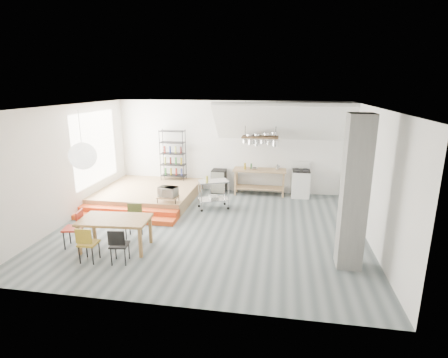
% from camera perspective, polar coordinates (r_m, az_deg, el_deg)
% --- Properties ---
extents(floor, '(8.00, 8.00, 0.00)m').
position_cam_1_polar(floor, '(9.50, -2.31, -7.91)').
color(floor, '#505A5D').
rests_on(floor, ground).
extents(wall_back, '(8.00, 0.04, 3.20)m').
position_cam_1_polar(wall_back, '(12.37, 0.94, 5.28)').
color(wall_back, silver).
rests_on(wall_back, ground).
extents(wall_left, '(0.04, 7.00, 3.20)m').
position_cam_1_polar(wall_left, '(10.56, -24.19, 2.23)').
color(wall_left, silver).
rests_on(wall_left, ground).
extents(wall_right, '(0.04, 7.00, 3.20)m').
position_cam_1_polar(wall_right, '(9.07, 23.14, 0.40)').
color(wall_right, silver).
rests_on(wall_right, ground).
extents(ceiling, '(8.00, 7.00, 0.02)m').
position_cam_1_polar(ceiling, '(8.76, -2.53, 11.74)').
color(ceiling, white).
rests_on(ceiling, wall_back).
extents(slope_ceiling, '(4.40, 1.44, 1.32)m').
position_cam_1_polar(slope_ceiling, '(11.51, 9.51, 9.12)').
color(slope_ceiling, white).
rests_on(slope_ceiling, wall_back).
extents(window_pane, '(0.02, 2.50, 2.20)m').
position_cam_1_polar(window_pane, '(11.76, -20.24, 4.83)').
color(window_pane, white).
rests_on(window_pane, wall_left).
extents(platform, '(3.00, 3.00, 0.40)m').
position_cam_1_polar(platform, '(11.93, -12.16, -2.35)').
color(platform, '#A47F52').
rests_on(platform, ground).
extents(step_lower, '(3.00, 0.35, 0.13)m').
position_cam_1_polar(step_lower, '(10.30, -16.09, -6.25)').
color(step_lower, '#E34B1A').
rests_on(step_lower, ground).
extents(step_upper, '(3.00, 0.35, 0.27)m').
position_cam_1_polar(step_upper, '(10.57, -15.31, -5.25)').
color(step_upper, '#E34B1A').
rests_on(step_upper, ground).
extents(concrete_column, '(0.50, 0.50, 3.20)m').
position_cam_1_polar(concrete_column, '(7.51, 20.49, -2.23)').
color(concrete_column, slate).
rests_on(concrete_column, ground).
extents(kitchen_counter, '(1.80, 0.60, 0.91)m').
position_cam_1_polar(kitchen_counter, '(12.12, 5.82, 0.29)').
color(kitchen_counter, '#A47F52').
rests_on(kitchen_counter, ground).
extents(stove, '(0.60, 0.60, 1.18)m').
position_cam_1_polar(stove, '(12.17, 12.39, -0.65)').
color(stove, white).
rests_on(stove, ground).
extents(pot_rack, '(1.20, 0.50, 1.43)m').
position_cam_1_polar(pot_rack, '(11.63, 6.05, 6.44)').
color(pot_rack, '#422D1A').
rests_on(pot_rack, ceiling).
extents(wire_shelving, '(0.88, 0.38, 1.80)m').
position_cam_1_polar(wire_shelving, '(12.59, -8.34, 4.03)').
color(wire_shelving, black).
rests_on(wire_shelving, platform).
extents(microwave_shelf, '(0.60, 0.40, 0.16)m').
position_cam_1_polar(microwave_shelf, '(10.34, -9.11, -2.91)').
color(microwave_shelf, '#A47F52').
rests_on(microwave_shelf, platform).
extents(paper_lantern, '(0.60, 0.60, 0.60)m').
position_cam_1_polar(paper_lantern, '(8.31, -22.06, 3.50)').
color(paper_lantern, white).
rests_on(paper_lantern, ceiling).
extents(dining_table, '(1.63, 1.00, 0.75)m').
position_cam_1_polar(dining_table, '(8.47, -17.40, -6.69)').
color(dining_table, olive).
rests_on(dining_table, ground).
extents(chair_mustard, '(0.39, 0.39, 0.82)m').
position_cam_1_polar(chair_mustard, '(8.10, -21.51, -9.49)').
color(chair_mustard, '#A37F1B').
rests_on(chair_mustard, ground).
extents(chair_black, '(0.42, 0.42, 0.81)m').
position_cam_1_polar(chair_black, '(7.82, -16.87, -10.01)').
color(chair_black, black).
rests_on(chair_black, ground).
extents(chair_olive, '(0.43, 0.43, 0.84)m').
position_cam_1_polar(chair_olive, '(9.08, -14.48, -6.10)').
color(chair_olive, '#56602D').
rests_on(chair_olive, ground).
extents(chair_red, '(0.48, 0.48, 0.89)m').
position_cam_1_polar(chair_red, '(8.94, -23.04, -7.00)').
color(chair_red, '#AC2718').
rests_on(chair_red, ground).
extents(rolling_cart, '(1.01, 0.81, 0.89)m').
position_cam_1_polar(rolling_cart, '(10.73, -1.74, -1.89)').
color(rolling_cart, silver).
rests_on(rolling_cart, ground).
extents(mini_fridge, '(0.48, 0.48, 0.82)m').
position_cam_1_polar(mini_fridge, '(12.40, -0.84, -0.33)').
color(mini_fridge, black).
rests_on(mini_fridge, ground).
extents(microwave, '(0.58, 0.44, 0.29)m').
position_cam_1_polar(microwave, '(10.29, -9.14, -2.05)').
color(microwave, beige).
rests_on(microwave, microwave_shelf).
extents(bowl, '(0.26, 0.26, 0.05)m').
position_cam_1_polar(bowl, '(12.01, 4.99, 1.70)').
color(bowl, silver).
rests_on(bowl, kitchen_counter).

